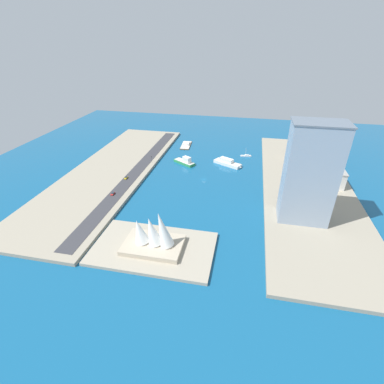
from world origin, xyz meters
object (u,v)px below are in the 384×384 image
object	(u,v)px
carpark_squat_concrete	(311,154)
pickup_red	(113,194)
sailboat_small_white	(246,156)
opera_landmark	(153,236)
tower_tall_glass	(310,174)
taxi_yellow_cab	(126,178)
hotel_broad_white	(329,177)
traffic_light_waterfront	(152,158)
ferry_green_doubledeck	(185,161)
barge_flat_brown	(186,145)
ferry_white_commuter	(227,163)

from	to	relation	value
carpark_squat_concrete	pickup_red	world-z (taller)	carpark_squat_concrete
sailboat_small_white	opera_landmark	xyz separation A→B (m)	(47.53, 158.92, 9.14)
tower_tall_glass	taxi_yellow_cab	distance (m)	147.00
tower_tall_glass	carpark_squat_concrete	distance (m)	111.14
hotel_broad_white	taxi_yellow_cab	xyz separation A→B (m)	(167.73, 23.90, -5.88)
sailboat_small_white	taxi_yellow_cab	bearing A→B (deg)	38.32
sailboat_small_white	tower_tall_glass	world-z (taller)	tower_tall_glass
sailboat_small_white	opera_landmark	size ratio (longest dim) A/B	0.34
carpark_squat_concrete	traffic_light_waterfront	bearing A→B (deg)	13.18
opera_landmark	sailboat_small_white	bearing A→B (deg)	-106.65
ferry_green_doubledeck	taxi_yellow_cab	distance (m)	62.56
ferry_green_doubledeck	barge_flat_brown	bearing A→B (deg)	-78.50
barge_flat_brown	ferry_green_doubledeck	world-z (taller)	ferry_green_doubledeck
sailboat_small_white	traffic_light_waterfront	world-z (taller)	sailboat_small_white
ferry_white_commuter	tower_tall_glass	xyz separation A→B (m)	(-57.42, 84.97, 33.00)
hotel_broad_white	taxi_yellow_cab	bearing A→B (deg)	8.11
barge_flat_brown	pickup_red	xyz separation A→B (m)	(29.78, 126.29, 2.27)
carpark_squat_concrete	pickup_red	xyz separation A→B (m)	(160.49, 102.01, -6.18)
barge_flat_brown	tower_tall_glass	bearing A→B (deg)	129.94
barge_flat_brown	ferry_green_doubledeck	distance (m)	52.30
hotel_broad_white	carpark_squat_concrete	world-z (taller)	carpark_squat_concrete
ferry_white_commuter	carpark_squat_concrete	size ratio (longest dim) A/B	0.71
carpark_squat_concrete	pickup_red	size ratio (longest dim) A/B	8.98
hotel_broad_white	tower_tall_glass	world-z (taller)	tower_tall_glass
traffic_light_waterfront	barge_flat_brown	bearing A→B (deg)	-109.11
ferry_white_commuter	pickup_red	distance (m)	114.87
barge_flat_brown	hotel_broad_white	xyz separation A→B (m)	(-136.84, 74.30, 8.22)
sailboat_small_white	opera_landmark	distance (m)	166.13
tower_tall_glass	opera_landmark	world-z (taller)	tower_tall_glass
ferry_green_doubledeck	tower_tall_glass	xyz separation A→B (m)	(-98.58, 78.94, 32.81)
taxi_yellow_cab	tower_tall_glass	bearing A→B (deg)	167.13
ferry_white_commuter	tower_tall_glass	distance (m)	107.73
hotel_broad_white	carpark_squat_concrete	xyz separation A→B (m)	(6.12, -50.02, 0.23)
barge_flat_brown	taxi_yellow_cab	bearing A→B (deg)	72.54
barge_flat_brown	ferry_green_doubledeck	size ratio (longest dim) A/B	1.20
pickup_red	traffic_light_waterfront	size ratio (longest dim) A/B	0.70
traffic_light_waterfront	tower_tall_glass	bearing A→B (deg)	151.49
carpark_squat_concrete	traffic_light_waterfront	distance (m)	155.53
sailboat_small_white	ferry_white_commuter	xyz separation A→B (m)	(16.86, 25.49, 1.47)
ferry_green_doubledeck	opera_landmark	distance (m)	128.05
sailboat_small_white	barge_flat_brown	distance (m)	71.22
pickup_red	sailboat_small_white	bearing A→B (deg)	-132.66
ferry_white_commuter	taxi_yellow_cab	size ratio (longest dim) A/B	6.40
pickup_red	opera_landmark	bearing A→B (deg)	134.08
pickup_red	taxi_yellow_cab	size ratio (longest dim) A/B	1.00
hotel_broad_white	pickup_red	xyz separation A→B (m)	(166.62, 51.99, -5.95)
ferry_white_commuter	ferry_green_doubledeck	xyz separation A→B (m)	(41.16, 6.03, 0.19)
ferry_white_commuter	traffic_light_waterfront	world-z (taller)	traffic_light_waterfront
hotel_broad_white	traffic_light_waterfront	bearing A→B (deg)	-5.28
hotel_broad_white	taxi_yellow_cab	size ratio (longest dim) A/B	5.03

